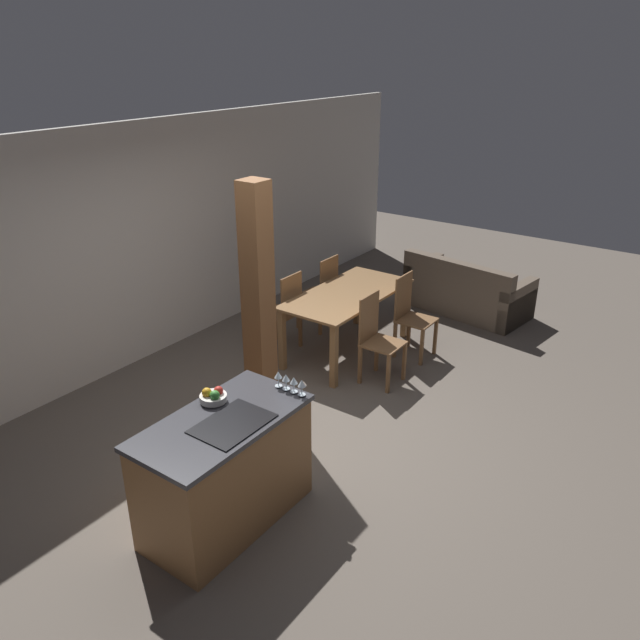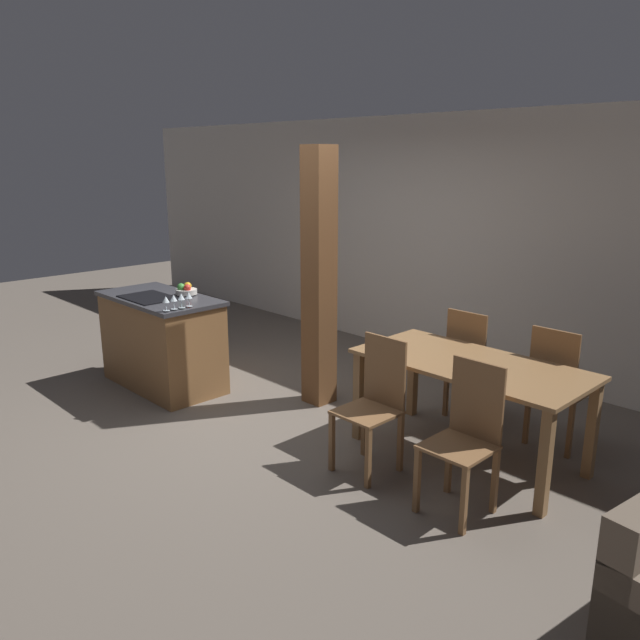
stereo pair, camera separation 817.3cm
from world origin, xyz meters
The scene contains 14 objects.
ground_plane centered at (0.00, 0.00, 0.00)m, with size 16.00×16.00×0.00m, color #665B51.
wall_back centered at (0.00, 2.55, 1.35)m, with size 11.20×0.08×2.70m.
kitchen_island centered at (-1.23, -0.22, 0.46)m, with size 1.35×0.70×0.93m.
fruit_bowl centered at (-1.08, 0.00, 0.98)m, with size 0.21×0.21×0.11m.
wine_glass_near centered at (-0.62, -0.50, 1.03)m, with size 0.06×0.06×0.13m.
wine_glass_middle centered at (-0.62, -0.42, 1.03)m, with size 0.06×0.06×0.13m.
wine_glass_far centered at (-0.62, -0.34, 1.03)m, with size 0.06×0.06×0.13m.
wine_glass_end centered at (-0.62, -0.26, 1.03)m, with size 0.06×0.06×0.13m.
dining_table centered at (1.76, 0.63, 0.66)m, with size 1.72×0.84×0.77m.
dining_chair_near_left centered at (1.38, -0.01, 0.51)m, with size 0.40×0.40×0.99m.
dining_chair_near_right centered at (2.15, -0.01, 0.51)m, with size 0.40×0.40×0.99m.
dining_chair_far_left centered at (1.38, 1.28, 0.51)m, with size 0.40×0.40×0.99m.
dining_chair_far_right centered at (2.15, 1.28, 0.51)m, with size 0.40×0.40×0.99m.
timber_post centered at (0.17, 0.61, 1.17)m, with size 0.24×0.24×2.35m.
Camera 2 is at (4.13, -3.23, 2.25)m, focal length 35.00 mm.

